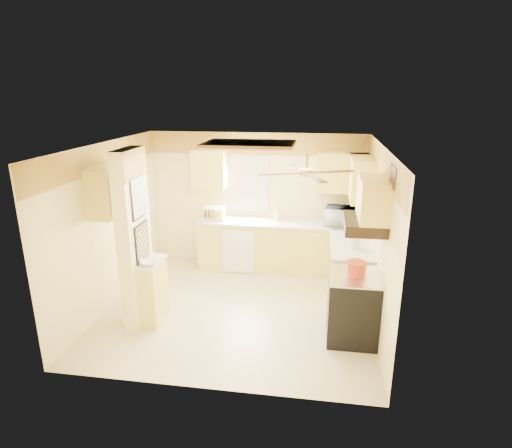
% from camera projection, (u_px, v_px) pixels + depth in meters
% --- Properties ---
extents(floor, '(4.00, 4.00, 0.00)m').
position_uv_depth(floor, '(238.00, 308.00, 6.63)').
color(floor, '#CEB68E').
rests_on(floor, ground).
extents(ceiling, '(4.00, 4.00, 0.00)m').
position_uv_depth(ceiling, '(236.00, 145.00, 5.88)').
color(ceiling, white).
rests_on(ceiling, wall_back).
extents(wall_back, '(4.00, 0.00, 4.00)m').
position_uv_depth(wall_back, '(257.00, 200.00, 8.04)').
color(wall_back, '#FFE79B').
rests_on(wall_back, floor).
extents(wall_front, '(4.00, 0.00, 4.00)m').
position_uv_depth(wall_front, '(202.00, 288.00, 4.46)').
color(wall_front, '#FFE79B').
rests_on(wall_front, floor).
extents(wall_left, '(0.00, 3.80, 3.80)m').
position_uv_depth(wall_left, '(109.00, 225.00, 6.54)').
color(wall_left, '#FFE79B').
rests_on(wall_left, floor).
extents(wall_right, '(0.00, 3.80, 3.80)m').
position_uv_depth(wall_right, '(378.00, 238.00, 5.96)').
color(wall_right, '#FFE79B').
rests_on(wall_right, floor).
extents(wallpaper_border, '(4.00, 0.02, 0.40)m').
position_uv_depth(wallpaper_border, '(257.00, 144.00, 7.71)').
color(wallpaper_border, yellow).
rests_on(wallpaper_border, wall_back).
extents(partition_column, '(0.20, 0.70, 2.50)m').
position_uv_depth(partition_column, '(134.00, 239.00, 5.93)').
color(partition_column, '#FFE79B').
rests_on(partition_column, floor).
extents(partition_ledge, '(0.25, 0.55, 0.90)m').
position_uv_depth(partition_ledge, '(153.00, 292.00, 6.14)').
color(partition_ledge, '#F7DE68').
rests_on(partition_ledge, floor).
extents(ledge_top, '(0.28, 0.58, 0.04)m').
position_uv_depth(ledge_top, '(151.00, 262.00, 6.00)').
color(ledge_top, silver).
rests_on(ledge_top, partition_ledge).
extents(lower_cabinets_back, '(3.00, 0.60, 0.90)m').
position_uv_depth(lower_cabinets_back, '(281.00, 247.00, 7.93)').
color(lower_cabinets_back, '#F7DE68').
rests_on(lower_cabinets_back, floor).
extents(lower_cabinets_right, '(0.60, 1.40, 0.90)m').
position_uv_depth(lower_cabinets_right, '(350.00, 272.00, 6.81)').
color(lower_cabinets_right, '#F7DE68').
rests_on(lower_cabinets_right, floor).
extents(countertop_back, '(3.04, 0.64, 0.04)m').
position_uv_depth(countertop_back, '(281.00, 223.00, 7.78)').
color(countertop_back, silver).
rests_on(countertop_back, lower_cabinets_back).
extents(countertop_right, '(0.64, 1.44, 0.04)m').
position_uv_depth(countertop_right, '(351.00, 245.00, 6.67)').
color(countertop_right, silver).
rests_on(countertop_right, lower_cabinets_right).
extents(dishwasher_panel, '(0.58, 0.02, 0.80)m').
position_uv_depth(dishwasher_panel, '(238.00, 252.00, 7.75)').
color(dishwasher_panel, white).
rests_on(dishwasher_panel, lower_cabinets_back).
extents(window, '(0.92, 0.02, 1.02)m').
position_uv_depth(window, '(243.00, 184.00, 7.98)').
color(window, white).
rests_on(window, wall_back).
extents(upper_cab_back_left, '(0.60, 0.35, 0.70)m').
position_uv_depth(upper_cab_back_left, '(210.00, 169.00, 7.82)').
color(upper_cab_back_left, '#F7DE68').
rests_on(upper_cab_back_left, wall_back).
extents(upper_cab_back_right, '(0.90, 0.35, 0.70)m').
position_uv_depth(upper_cab_back_right, '(343.00, 173.00, 7.47)').
color(upper_cab_back_right, '#F7DE68').
rests_on(upper_cab_back_right, wall_back).
extents(upper_cab_right, '(0.35, 1.00, 0.70)m').
position_uv_depth(upper_cab_right, '(361.00, 178.00, 6.99)').
color(upper_cab_right, '#F7DE68').
rests_on(upper_cab_right, wall_right).
extents(upper_cab_left_wall, '(0.35, 0.75, 0.70)m').
position_uv_depth(upper_cab_left_wall, '(108.00, 191.00, 6.10)').
color(upper_cab_left_wall, '#F7DE68').
rests_on(upper_cab_left_wall, wall_left).
extents(upper_cab_over_stove, '(0.35, 0.76, 0.52)m').
position_uv_depth(upper_cab_over_stove, '(373.00, 199.00, 5.26)').
color(upper_cab_over_stove, '#F7DE68').
rests_on(upper_cab_over_stove, wall_right).
extents(stove, '(0.68, 0.77, 0.92)m').
position_uv_depth(stove, '(352.00, 306.00, 5.73)').
color(stove, black).
rests_on(stove, floor).
extents(range_hood, '(0.50, 0.76, 0.14)m').
position_uv_depth(range_hood, '(364.00, 224.00, 5.37)').
color(range_hood, black).
rests_on(range_hood, upper_cab_over_stove).
extents(poster_menu, '(0.02, 0.42, 0.57)m').
position_uv_depth(poster_menu, '(138.00, 197.00, 5.73)').
color(poster_menu, black).
rests_on(poster_menu, partition_column).
extents(poster_nashville, '(0.02, 0.42, 0.57)m').
position_uv_depth(poster_nashville, '(142.00, 243.00, 5.93)').
color(poster_nashville, black).
rests_on(poster_nashville, partition_column).
extents(ceiling_light_panel, '(1.35, 0.95, 0.06)m').
position_uv_depth(ceiling_light_panel, '(249.00, 144.00, 6.35)').
color(ceiling_light_panel, brown).
rests_on(ceiling_light_panel, ceiling).
extents(ceiling_fan, '(1.15, 1.15, 0.26)m').
position_uv_depth(ceiling_fan, '(306.00, 172.00, 5.14)').
color(ceiling_fan, gold).
rests_on(ceiling_fan, ceiling).
extents(vent_grate, '(0.02, 0.40, 0.25)m').
position_uv_depth(vent_grate, '(393.00, 176.00, 4.80)').
color(vent_grate, black).
rests_on(vent_grate, wall_right).
extents(microwave, '(0.63, 0.46, 0.32)m').
position_uv_depth(microwave, '(343.00, 216.00, 7.54)').
color(microwave, white).
rests_on(microwave, countertop_back).
extents(bowl, '(0.31, 0.31, 0.06)m').
position_uv_depth(bowl, '(149.00, 263.00, 5.85)').
color(bowl, white).
rests_on(bowl, ledge_top).
extents(dutch_oven, '(0.27, 0.27, 0.18)m').
position_uv_depth(dutch_oven, '(356.00, 268.00, 5.57)').
color(dutch_oven, '#B0321D').
rests_on(dutch_oven, stove).
extents(kettle, '(0.15, 0.15, 0.24)m').
position_uv_depth(kettle, '(357.00, 242.00, 6.40)').
color(kettle, silver).
rests_on(kettle, countertop_right).
extents(dish_rack, '(0.40, 0.29, 0.23)m').
position_uv_depth(dish_rack, '(214.00, 215.00, 7.92)').
color(dish_rack, '#D8B97C').
rests_on(dish_rack, countertop_back).
extents(utensil_crock, '(0.11, 0.11, 0.22)m').
position_uv_depth(utensil_crock, '(277.00, 216.00, 7.88)').
color(utensil_crock, white).
rests_on(utensil_crock, countertop_back).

